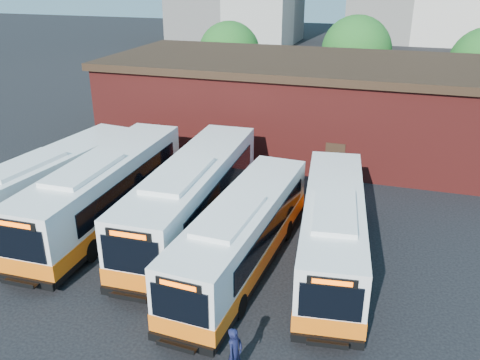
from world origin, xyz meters
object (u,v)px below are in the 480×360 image
(bus_east, at_px, (332,232))
(transit_worker, at_px, (235,353))
(bus_farwest, at_px, (50,187))
(bus_mideast, at_px, (242,237))
(bus_west, at_px, (105,193))
(bus_midwest, at_px, (193,199))

(bus_east, relative_size, transit_worker, 6.72)
(bus_farwest, bearing_deg, bus_mideast, -3.44)
(bus_west, bearing_deg, bus_mideast, -15.27)
(bus_midwest, bearing_deg, bus_farwest, -177.11)
(bus_mideast, xyz_separation_m, bus_east, (3.69, 1.66, 0.01))
(bus_mideast, distance_m, bus_east, 4.04)
(bus_west, relative_size, bus_mideast, 1.09)
(bus_farwest, distance_m, transit_worker, 15.57)
(bus_west, bearing_deg, bus_midwest, 6.88)
(bus_farwest, xyz_separation_m, bus_east, (15.07, -0.39, -0.05))
(bus_west, height_order, transit_worker, bus_west)
(bus_mideast, relative_size, bus_east, 0.99)
(bus_west, relative_size, transit_worker, 7.27)
(transit_worker, bearing_deg, bus_west, 62.11)
(bus_farwest, bearing_deg, transit_worker, -25.77)
(bus_farwest, height_order, bus_west, bus_west)
(bus_farwest, height_order, bus_midwest, bus_midwest)
(bus_mideast, bearing_deg, bus_midwest, 145.24)
(bus_midwest, relative_size, bus_mideast, 1.12)
(bus_midwest, distance_m, bus_mideast, 4.35)
(transit_worker, bearing_deg, bus_farwest, 70.14)
(bus_midwest, bearing_deg, bus_mideast, -39.82)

